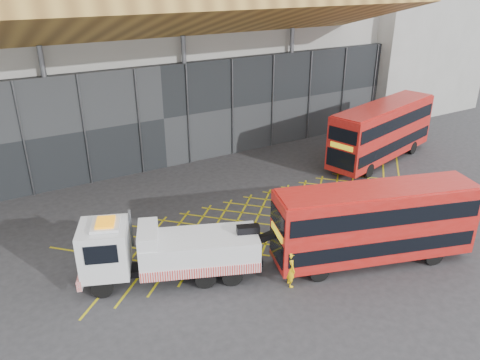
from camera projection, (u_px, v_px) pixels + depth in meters
ground_plane at (209, 236)px, 27.59m from camera, size 120.00×120.00×0.00m
road_markings at (286, 214)px, 30.19m from camera, size 27.96×7.16×0.01m
construction_building at (127, 41)px, 39.30m from camera, size 55.00×23.97×18.00m
east_building at (401, 15)px, 50.94m from camera, size 15.00×12.00×20.00m
recovery_truck at (164, 251)px, 23.14m from camera, size 10.10×5.58×3.61m
bus_towed at (375, 221)px, 24.34m from camera, size 10.86×5.54×4.33m
bus_second at (382, 130)px, 37.67m from camera, size 11.97×5.56×4.76m
worker at (291, 269)px, 22.92m from camera, size 0.64×0.81×1.96m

